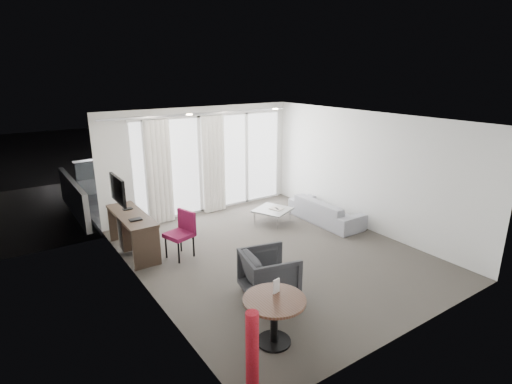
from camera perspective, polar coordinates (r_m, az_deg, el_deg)
floor at (r=7.88m, az=2.48°, el=-8.74°), size 5.00×6.00×0.00m
ceiling at (r=7.15m, az=2.74°, el=10.38°), size 5.00×6.00×0.00m
wall_left at (r=6.32m, az=-15.96°, el=-3.32°), size 0.00×6.00×2.60m
wall_right at (r=9.08m, az=15.39°, el=2.88°), size 0.00×6.00×2.60m
wall_front at (r=5.46m, az=21.88°, el=-7.19°), size 5.00×0.00×2.60m
window_panel at (r=10.04m, az=-6.24°, el=4.14°), size 4.00×0.02×2.38m
window_frame at (r=10.03m, az=-6.20°, el=4.12°), size 4.10×0.06×2.44m
curtain_left at (r=9.32m, az=-13.65°, el=2.74°), size 0.60×0.20×2.38m
curtain_right at (r=9.88m, az=-6.05°, el=3.92°), size 0.60×0.20×2.38m
curtain_track at (r=9.56m, az=-7.63°, el=11.04°), size 4.80×0.04×0.04m
downlight_a at (r=8.06m, az=-9.49°, el=10.86°), size 0.12×0.12×0.02m
downlight_b at (r=9.14m, az=2.77°, el=11.78°), size 0.12×0.12×0.02m
desk at (r=8.14m, az=-17.19°, el=-5.66°), size 0.52×1.67×0.78m
tv at (r=7.64m, az=-19.17°, el=0.31°), size 0.05×0.80×0.50m
desk_chair at (r=7.69m, az=-10.92°, el=-6.10°), size 0.60×0.58×0.89m
round_table at (r=5.42m, az=2.60°, el=-17.91°), size 0.93×0.93×0.65m
menu_card at (r=5.33m, az=2.92°, el=-13.52°), size 0.11×0.04×0.19m
red_lamp at (r=4.49m, az=-0.54°, el=-22.71°), size 0.26×0.26×1.11m
tub_armchair at (r=6.38m, az=1.88°, el=-11.61°), size 0.96×0.95×0.74m
coffee_table at (r=9.32m, az=2.37°, el=-3.43°), size 0.98×0.98×0.33m
remote at (r=9.26m, az=3.00°, el=-2.32°), size 0.08×0.15×0.02m
magazine at (r=9.27m, az=2.93°, el=-2.29°), size 0.27×0.30×0.01m
sofa at (r=9.49m, az=9.94°, el=-2.61°), size 0.74×1.89×0.55m
terrace_slab at (r=11.69m, az=-9.55°, el=-0.55°), size 5.60×3.00×0.12m
rattan_chair_a at (r=11.88m, az=-6.74°, el=2.34°), size 0.76×0.76×0.87m
rattan_chair_b at (r=12.91m, az=-2.10°, el=3.56°), size 0.63×0.63×0.83m
rattan_table at (r=12.15m, az=-3.83°, el=1.98°), size 0.71×0.71×0.55m
balustrade at (r=12.83m, az=-12.41°, el=3.46°), size 5.50×0.06×1.05m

